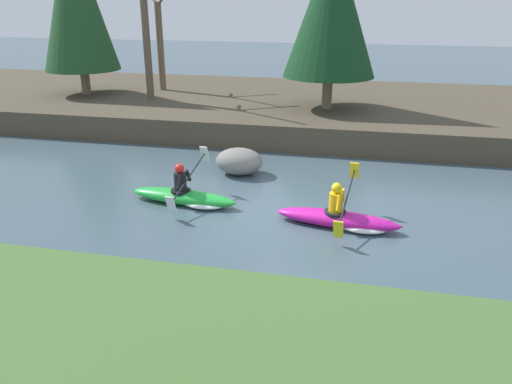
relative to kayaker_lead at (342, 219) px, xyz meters
The scene contains 8 objects.
ground_plane 1.32m from the kayaker_lead, 155.23° to the left, with size 90.00×90.00×0.00m, color #425660.
riverbank_far 10.14m from the kayaker_lead, 96.73° to the left, with size 44.00×9.90×0.87m.
conifer_tree_left 9.24m from the kayaker_lead, 97.58° to the left, with size 3.25×3.25×5.80m.
bare_tree_upstream 13.84m from the kayaker_lead, 128.36° to the left, with size 2.68×2.65×4.79m.
bare_tree_mid_upstream 12.10m from the kayaker_lead, 133.55° to the left, with size 3.10×3.06×5.58m.
kayaker_lead is the anchor object (origin of this frame).
kayaker_middle 3.77m from the kayaker_lead, behind, with size 2.79×2.07×1.20m.
boulder_midstream 4.21m from the kayaker_lead, 136.47° to the left, with size 1.33×1.04×0.75m.
Camera 1 is at (1.47, -10.59, 4.70)m, focal length 35.00 mm.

